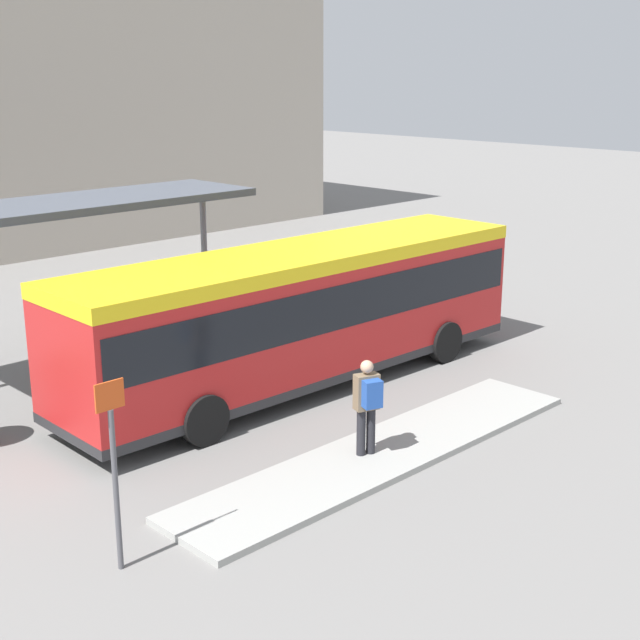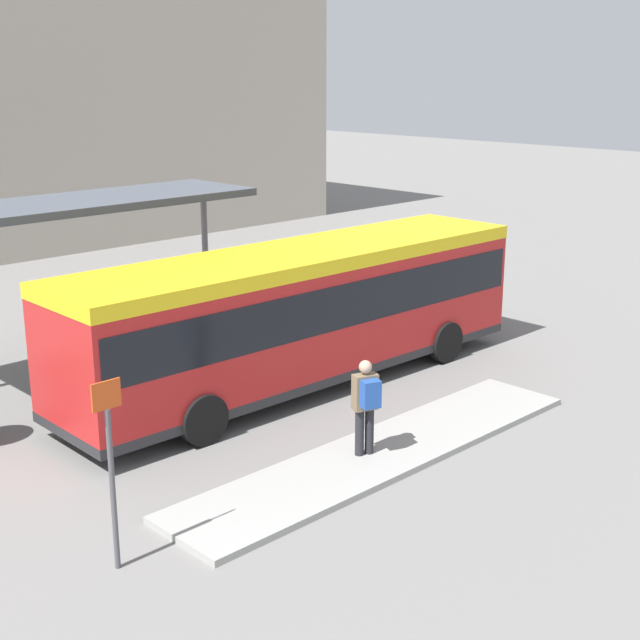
# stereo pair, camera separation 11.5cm
# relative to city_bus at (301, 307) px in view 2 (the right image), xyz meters

# --- Properties ---
(ground_plane) EXTENTS (120.00, 120.00, 0.00)m
(ground_plane) POSITION_rel_city_bus_xyz_m (-0.01, 0.00, -1.79)
(ground_plane) COLOR slate
(curb_island) EXTENTS (9.13, 1.80, 0.12)m
(curb_island) POSITION_rel_city_bus_xyz_m (-1.55, -3.83, -1.73)
(curb_island) COLOR #9E9E99
(curb_island) RESTS_ON ground_plane
(city_bus) EXTENTS (11.56, 2.80, 3.06)m
(city_bus) POSITION_rel_city_bus_xyz_m (0.00, 0.00, 0.00)
(city_bus) COLOR red
(city_bus) RESTS_ON ground_plane
(pedestrian_waiting) EXTENTS (0.51, 0.55, 1.77)m
(pedestrian_waiting) POSITION_rel_city_bus_xyz_m (-1.96, -3.76, -0.66)
(pedestrian_waiting) COLOR #232328
(pedestrian_waiting) RESTS_ON curb_island
(bicycle_blue) EXTENTS (0.48, 1.68, 0.73)m
(bicycle_blue) POSITION_rel_city_bus_xyz_m (8.15, 2.04, -1.43)
(bicycle_blue) COLOR black
(bicycle_blue) RESTS_ON ground_plane
(bicycle_black) EXTENTS (0.48, 1.58, 0.68)m
(bicycle_black) POSITION_rel_city_bus_xyz_m (8.04, 2.76, -1.45)
(bicycle_black) COLOR black
(bicycle_black) RESTS_ON ground_plane
(bicycle_white) EXTENTS (0.48, 1.70, 0.73)m
(bicycle_white) POSITION_rel_city_bus_xyz_m (8.01, 3.48, -1.43)
(bicycle_white) COLOR black
(bicycle_white) RESTS_ON ground_plane
(station_shelter) EXTENTS (8.96, 2.64, 3.94)m
(station_shelter) POSITION_rel_city_bus_xyz_m (-2.93, 4.60, 1.97)
(station_shelter) COLOR #4C515B
(station_shelter) RESTS_ON ground_plane
(potted_planter_near_shelter) EXTENTS (0.95, 0.95, 1.38)m
(potted_planter_near_shelter) POSITION_rel_city_bus_xyz_m (-0.24, 2.43, -1.08)
(potted_planter_near_shelter) COLOR slate
(potted_planter_near_shelter) RESTS_ON ground_plane
(platform_sign) EXTENTS (0.44, 0.08, 2.80)m
(platform_sign) POSITION_rel_city_bus_xyz_m (-7.07, -3.75, -0.24)
(platform_sign) COLOR #4C4C51
(platform_sign) RESTS_ON ground_plane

